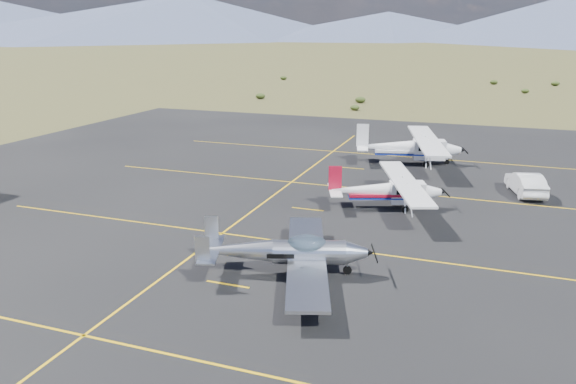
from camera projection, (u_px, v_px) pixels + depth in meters
The scene contains 6 objects.
ground at pixel (319, 263), 26.07m from camera, with size 1600.00×1600.00×0.00m, color #383D1C.
apron at pixel (354, 217), 32.38m from camera, with size 72.00×72.00×0.02m, color black.
aircraft_low_wing at pixel (289, 252), 24.62m from camera, with size 7.53×10.18×2.23m.
aircraft_cessna at pixel (387, 190), 33.78m from camera, with size 7.18×10.09×2.60m.
aircraft_plain at pixel (410, 147), 44.77m from camera, with size 8.12×12.44×3.15m.
sedan at pixel (526, 183), 36.68m from camera, with size 1.56×4.48×1.48m, color silver.
Camera 1 is at (6.87, -23.13, 10.51)m, focal length 35.00 mm.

